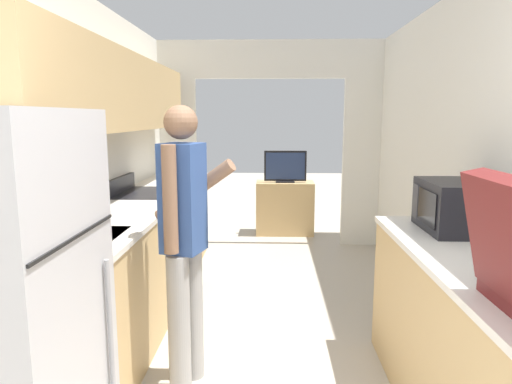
% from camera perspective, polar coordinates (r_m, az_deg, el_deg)
% --- Properties ---
extents(wall_left, '(0.38, 7.00, 2.50)m').
position_cam_1_polar(wall_left, '(3.36, -21.67, 6.41)').
color(wall_left, silver).
rests_on(wall_left, ground_plane).
extents(wall_right, '(0.06, 7.00, 2.50)m').
position_cam_1_polar(wall_right, '(3.04, 28.38, 1.74)').
color(wall_right, silver).
rests_on(wall_right, ground_plane).
extents(wall_far_with_doorway, '(3.11, 0.06, 2.50)m').
position_cam_1_polar(wall_far_with_doorway, '(5.64, 1.69, 7.96)').
color(wall_far_with_doorway, silver).
rests_on(wall_far_with_doorway, ground_plane).
extents(counter_left, '(0.62, 3.46, 0.92)m').
position_cam_1_polar(counter_left, '(3.90, -14.38, -7.81)').
color(counter_left, tan).
rests_on(counter_left, ground_plane).
extents(counter_right, '(0.62, 2.02, 0.92)m').
position_cam_1_polar(counter_right, '(2.58, 26.45, -17.71)').
color(counter_right, tan).
rests_on(counter_right, ground_plane).
extents(range_oven, '(0.66, 0.74, 1.06)m').
position_cam_1_polar(range_oven, '(4.30, -12.64, -6.06)').
color(range_oven, black).
rests_on(range_oven, ground_plane).
extents(person, '(0.53, 0.44, 1.66)m').
position_cam_1_polar(person, '(2.67, -9.01, -5.99)').
color(person, '#9E9E9E').
rests_on(person, ground_plane).
extents(microwave, '(0.40, 0.49, 0.30)m').
position_cam_1_polar(microwave, '(2.96, 23.90, -1.64)').
color(microwave, black).
rests_on(microwave, counter_right).
extents(tv_cabinet, '(0.78, 0.42, 0.72)m').
position_cam_1_polar(tv_cabinet, '(6.29, 3.61, -1.97)').
color(tv_cabinet, tan).
rests_on(tv_cabinet, ground_plane).
extents(television, '(0.57, 0.16, 0.43)m').
position_cam_1_polar(television, '(6.16, 3.68, 3.15)').
color(television, black).
rests_on(television, tv_cabinet).
extents(knife, '(0.12, 0.31, 0.02)m').
position_cam_1_polar(knife, '(4.83, -11.65, 1.25)').
color(knife, '#B7B7BC').
rests_on(knife, counter_left).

